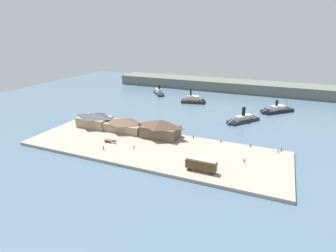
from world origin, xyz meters
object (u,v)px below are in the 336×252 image
object	(u,v)px
pedestrian_walking_east	(278,151)
ferry_departing_north	(240,120)
mooring_post_center_west	(221,141)
pedestrian_by_tram	(104,148)
mooring_post_east	(251,146)
horse_cart	(110,141)
ferry_shed_east_terminal	(95,119)
ferry_shed_west_terminal	(125,125)
ferry_mid_harbor	(159,93)
mooring_post_west	(281,150)
pedestrian_walking_west	(134,147)
ferry_shed_customs_shed	(160,128)
mooring_post_center_east	(193,137)
pedestrian_near_west_shed	(244,161)
street_tram	(201,164)
ferry_outer_harbor	(274,110)
ferry_approaching_east	(196,101)

from	to	relation	value
pedestrian_walking_east	ferry_departing_north	size ratio (longest dim) A/B	0.08
mooring_post_center_west	ferry_departing_north	size ratio (longest dim) A/B	0.04
pedestrian_by_tram	mooring_post_east	distance (m)	61.13
horse_cart	mooring_post_center_west	bearing A→B (deg)	23.81
ferry_shed_east_terminal	ferry_shed_west_terminal	world-z (taller)	ferry_shed_east_terminal
pedestrian_by_tram	ferry_mid_harbor	distance (m)	105.75
ferry_shed_west_terminal	mooring_post_west	bearing A→B (deg)	3.58
mooring_post_east	ferry_mid_harbor	bearing A→B (deg)	135.53
horse_cart	mooring_post_east	world-z (taller)	horse_cart
pedestrian_walking_west	pedestrian_by_tram	bearing A→B (deg)	-151.46
ferry_shed_customs_shed	ferry_mid_harbor	size ratio (longest dim) A/B	1.01
ferry_mid_harbor	mooring_post_west	bearing A→B (deg)	-40.32
mooring_post_east	ferry_mid_harbor	size ratio (longest dim) A/B	0.05
ferry_shed_west_terminal	pedestrian_by_tram	size ratio (longest dim) A/B	12.12
pedestrian_walking_east	mooring_post_center_east	size ratio (longest dim) A/B	1.74
ferry_shed_customs_shed	pedestrian_near_west_shed	xyz separation A→B (m)	(39.07, -10.79, -3.51)
ferry_shed_east_terminal	mooring_post_center_east	bearing A→B (deg)	4.66
pedestrian_by_tram	mooring_post_west	world-z (taller)	pedestrian_by_tram
pedestrian_near_west_shed	mooring_post_west	xyz separation A→B (m)	(12.36, 15.77, -0.24)
street_tram	pedestrian_walking_west	world-z (taller)	street_tram
ferry_shed_customs_shed	street_tram	xyz separation A→B (m)	(26.22, -23.60, -1.57)
horse_cart	ferry_departing_north	xyz separation A→B (m)	(47.06, 53.13, -0.69)
ferry_outer_harbor	ferry_approaching_east	world-z (taller)	ferry_approaching_east
mooring_post_east	ferry_mid_harbor	xyz separation A→B (m)	(-77.74, 76.30, 0.01)
street_tram	pedestrian_by_tram	bearing A→B (deg)	177.97
ferry_outer_harbor	ferry_approaching_east	bearing A→B (deg)	176.15
ferry_shed_east_terminal	horse_cart	xyz separation A→B (m)	(19.59, -15.07, -2.68)
mooring_post_west	mooring_post_center_west	distance (m)	24.56
ferry_mid_harbor	street_tram	bearing A→B (deg)	-58.36
street_tram	ferry_outer_harbor	distance (m)	91.12
ferry_shed_west_terminal	mooring_post_center_east	xyz separation A→B (m)	(33.72, 3.85, -2.67)
ferry_shed_west_terminal	pedestrian_walking_west	bearing A→B (deg)	-48.78
pedestrian_near_west_shed	ferry_mid_harbor	xyz separation A→B (m)	(-77.38, 91.92, -0.23)
pedestrian_walking_east	pedestrian_walking_west	world-z (taller)	pedestrian_walking_west
street_tram	pedestrian_walking_east	size ratio (longest dim) A/B	6.91
street_tram	mooring_post_east	bearing A→B (deg)	65.08
pedestrian_near_west_shed	mooring_post_west	distance (m)	20.04
ferry_outer_harbor	ferry_shed_west_terminal	bearing A→B (deg)	-135.09
ferry_departing_north	ferry_mid_harbor	world-z (taller)	ferry_departing_north
ferry_shed_customs_shed	pedestrian_walking_east	bearing A→B (deg)	3.27
ferry_shed_west_terminal	mooring_post_center_west	xyz separation A→B (m)	(46.21, 4.06, -2.67)
mooring_post_east	ferry_mid_harbor	distance (m)	108.93
ferry_shed_west_terminal	ferry_departing_north	world-z (taller)	ferry_departing_north
mooring_post_west	ferry_mid_harbor	xyz separation A→B (m)	(-89.74, 76.15, 0.01)
ferry_outer_harbor	street_tram	bearing A→B (deg)	-102.35
ferry_shed_customs_shed	mooring_post_center_east	bearing A→B (deg)	17.04
mooring_post_center_west	mooring_post_center_east	size ratio (longest dim) A/B	1.00
mooring_post_center_east	street_tram	bearing A→B (deg)	-67.11
ferry_shed_east_terminal	ferry_mid_harbor	size ratio (longest dim) A/B	0.97
horse_cart	mooring_post_center_east	world-z (taller)	horse_cart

